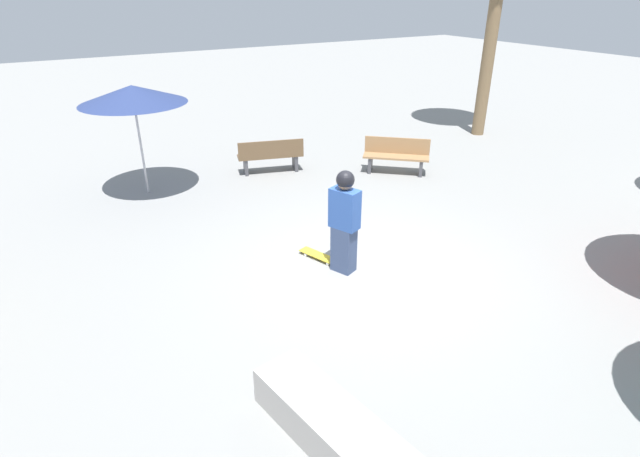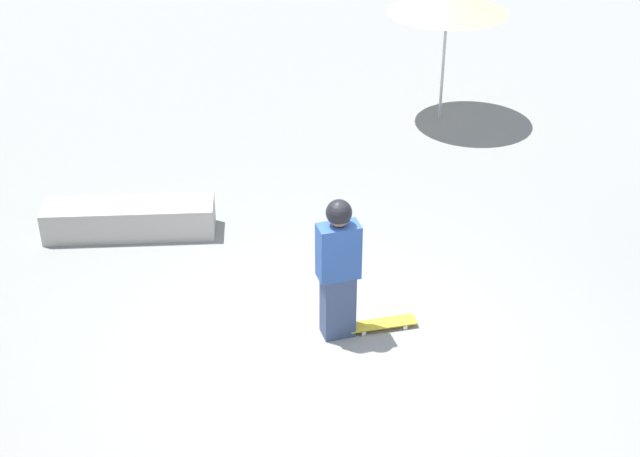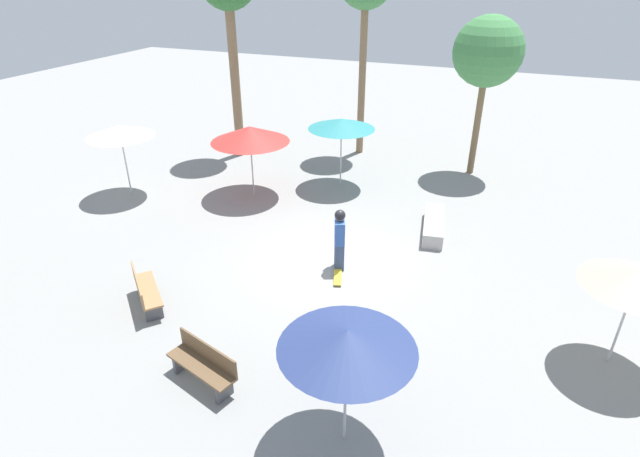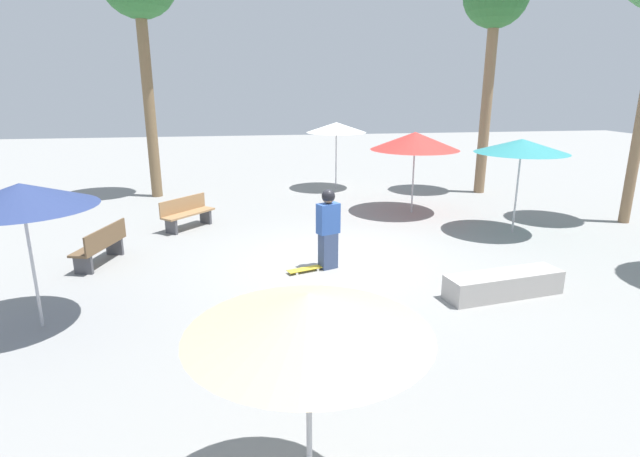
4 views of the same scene
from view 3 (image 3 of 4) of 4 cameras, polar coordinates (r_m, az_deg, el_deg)
ground_plane at (r=13.82m, az=1.29°, el=-3.76°), size 60.00×60.00×0.00m
skater_main at (r=13.07m, az=2.25°, el=-1.04°), size 0.41×0.52×1.73m
skateboard at (r=13.07m, az=2.04°, el=-5.52°), size 0.45×0.82×0.07m
concrete_ledge at (r=15.57m, az=12.83°, el=0.37°), size 0.94×2.35×0.45m
bench_near at (r=10.26m, az=-13.18°, el=-14.93°), size 1.66×0.88×0.85m
bench_far at (r=12.62m, az=-19.33°, el=-6.72°), size 1.48×1.40×0.85m
shade_umbrella_white at (r=18.26m, az=-21.93°, el=10.28°), size 2.24×2.24×2.49m
shade_umbrella_teal at (r=17.81m, az=2.48°, el=11.87°), size 2.36×2.36×2.49m
shade_umbrella_navy at (r=7.86m, az=3.14°, el=-12.56°), size 2.21×2.21×2.38m
shade_umbrella_tan at (r=11.16m, az=32.52°, el=-4.87°), size 2.02×2.02×2.23m
shade_umbrella_red at (r=17.18m, az=-8.02°, el=10.64°), size 2.68×2.68×2.47m
palm_tree_left at (r=19.44m, az=18.64°, el=18.50°), size 2.46×2.46×5.76m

